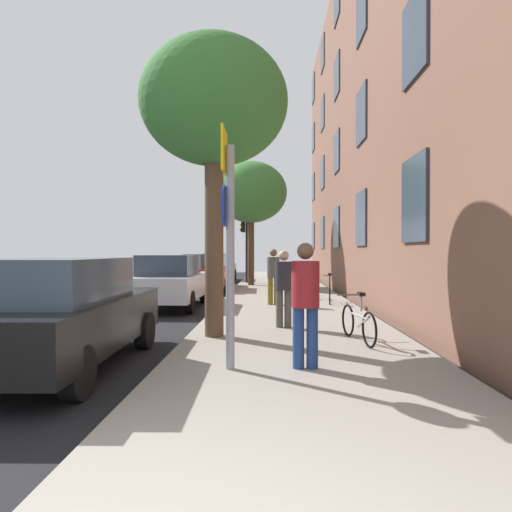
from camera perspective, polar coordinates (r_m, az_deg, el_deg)
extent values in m
plane|color=#332D28|center=(17.03, -8.33, -5.28)|extent=(41.80, 41.80, 0.00)
cube|color=black|center=(17.52, -15.13, -5.12)|extent=(7.00, 38.00, 0.01)
cube|color=gray|center=(16.77, 3.58, -5.16)|extent=(4.20, 38.00, 0.12)
cube|color=brown|center=(17.27, 12.75, 17.96)|extent=(0.50, 27.00, 13.80)
cube|color=#2D3847|center=(9.19, 19.91, 6.98)|extent=(0.06, 1.44, 1.69)
cube|color=#2D3847|center=(14.01, 13.53, 4.76)|extent=(0.06, 1.44, 1.69)
cube|color=#2D3847|center=(18.92, 10.45, 3.66)|extent=(0.06, 1.44, 1.69)
cube|color=#2D3847|center=(23.87, 8.65, 3.01)|extent=(0.06, 1.44, 1.69)
cube|color=#2D3847|center=(28.84, 7.46, 2.58)|extent=(0.06, 1.44, 1.69)
cube|color=#2D3847|center=(10.06, 19.98, 25.40)|extent=(0.06, 1.44, 1.69)
cube|color=#2D3847|center=(14.60, 13.56, 17.39)|extent=(0.06, 1.44, 1.69)
cube|color=#2D3847|center=(19.36, 10.47, 13.16)|extent=(0.06, 1.44, 1.69)
cube|color=#2D3847|center=(24.22, 8.66, 10.60)|extent=(0.06, 1.44, 1.69)
cube|color=#2D3847|center=(29.13, 7.47, 8.89)|extent=(0.06, 1.44, 1.69)
cube|color=#2D3847|center=(15.82, 13.58, 28.55)|extent=(0.06, 1.44, 1.69)
cube|color=#2D3847|center=(20.30, 10.48, 22.01)|extent=(0.06, 1.44, 1.69)
cube|color=#2D3847|center=(24.98, 8.67, 17.84)|extent=(0.06, 1.44, 1.69)
cube|color=#2D3847|center=(29.76, 7.48, 14.99)|extent=(0.06, 1.44, 1.69)
cube|color=#2D3847|center=(21.68, 10.50, 29.90)|extent=(0.06, 1.44, 1.69)
cube|color=#2D3847|center=(26.11, 8.68, 24.56)|extent=(0.06, 1.44, 1.69)
cube|color=#2D3847|center=(30.72, 7.49, 20.78)|extent=(0.06, 1.44, 1.69)
cylinder|color=gray|center=(5.98, -3.39, -0.17)|extent=(0.12, 0.12, 3.06)
cube|color=yellow|center=(6.15, -4.16, 13.48)|extent=(0.03, 0.60, 0.60)
cylinder|color=#14339E|center=(6.02, -4.16, 6.51)|extent=(0.03, 0.56, 0.56)
cylinder|color=black|center=(22.92, -1.23, 0.88)|extent=(0.12, 0.12, 3.48)
cube|color=black|center=(22.97, -1.68, 4.10)|extent=(0.20, 0.24, 0.80)
sphere|color=#4B0707|center=(23.00, -1.96, 4.75)|extent=(0.16, 0.16, 0.16)
sphere|color=orange|center=(22.98, -1.95, 4.10)|extent=(0.16, 0.16, 0.16)
sphere|color=#083E11|center=(22.96, -1.95, 3.45)|extent=(0.16, 0.16, 0.16)
cylinder|color=brown|center=(8.36, -5.48, 1.90)|extent=(0.36, 0.36, 3.60)
ellipsoid|color=#387533|center=(8.83, -5.50, 19.32)|extent=(2.81, 2.81, 2.39)
cylinder|color=#4C3823|center=(21.28, -0.65, 0.88)|extent=(0.31, 0.31, 3.46)
ellipsoid|color=#387533|center=(21.48, -0.66, 8.32)|extent=(3.50, 3.50, 2.97)
torus|color=black|center=(8.58, 11.89, -8.19)|extent=(0.14, 0.60, 0.61)
torus|color=black|center=(7.63, 14.56, -9.30)|extent=(0.14, 0.60, 0.61)
cylinder|color=#99999E|center=(8.08, 13.15, -7.55)|extent=(0.19, 0.87, 0.04)
cylinder|color=#99999E|center=(7.85, 13.83, -8.34)|extent=(0.13, 0.53, 0.29)
cylinder|color=#99999E|center=(7.90, 13.56, -6.00)|extent=(0.04, 0.04, 0.28)
cube|color=black|center=(7.89, 13.56, -4.84)|extent=(0.10, 0.24, 0.06)
cylinder|color=#4C4C4C|center=(8.52, 11.90, -4.98)|extent=(0.42, 0.10, 0.03)
torus|color=black|center=(14.55, 9.57, -4.52)|extent=(0.12, 0.65, 0.65)
torus|color=black|center=(13.57, 9.59, -4.88)|extent=(0.12, 0.65, 0.65)
cylinder|color=black|center=(14.05, 9.58, -3.97)|extent=(0.15, 0.83, 0.04)
cylinder|color=black|center=(13.81, 9.59, -4.39)|extent=(0.11, 0.51, 0.27)
cylinder|color=black|center=(13.88, 9.59, -3.01)|extent=(0.04, 0.04, 0.28)
cube|color=black|center=(13.87, 9.59, -2.35)|extent=(0.10, 0.24, 0.06)
cylinder|color=#4C4C4C|center=(14.51, 9.58, -2.54)|extent=(0.42, 0.08, 0.03)
torus|color=black|center=(16.16, 5.97, -4.05)|extent=(0.05, 0.63, 0.63)
torus|color=black|center=(15.16, 6.20, -4.35)|extent=(0.05, 0.63, 0.63)
cylinder|color=#267233|center=(15.64, 6.08, -3.57)|extent=(0.05, 0.86, 0.04)
cylinder|color=#267233|center=(15.40, 6.14, -3.92)|extent=(0.05, 0.52, 0.28)
cylinder|color=#267233|center=(15.48, 6.12, -2.72)|extent=(0.04, 0.04, 0.28)
cube|color=black|center=(15.47, 6.12, -2.12)|extent=(0.10, 0.24, 0.06)
cylinder|color=#4C4C4C|center=(16.12, 5.97, -2.30)|extent=(0.42, 0.03, 0.03)
cylinder|color=navy|center=(6.14, 5.55, -10.55)|extent=(0.16, 0.16, 0.84)
cylinder|color=navy|center=(6.16, 7.34, -10.53)|extent=(0.16, 0.16, 0.84)
cylinder|color=maroon|center=(6.05, 6.45, -3.66)|extent=(0.45, 0.45, 0.63)
sphere|color=brown|center=(6.03, 6.46, 0.64)|extent=(0.23, 0.23, 0.23)
cylinder|color=#4C4742|center=(9.37, 3.08, -6.84)|extent=(0.15, 0.15, 0.80)
cylinder|color=#4C4742|center=(9.38, 4.19, -6.84)|extent=(0.15, 0.15, 0.80)
cylinder|color=#26262D|center=(9.31, 3.64, -2.57)|extent=(0.52, 0.52, 0.60)
sphere|color=tan|center=(9.30, 3.64, 0.07)|extent=(0.22, 0.22, 0.22)
cylinder|color=olive|center=(13.35, 1.87, -4.58)|extent=(0.16, 0.16, 0.83)
cylinder|color=olive|center=(13.35, 2.68, -4.58)|extent=(0.16, 0.16, 0.83)
cylinder|color=#4C4742|center=(13.31, 2.28, -1.47)|extent=(0.53, 0.53, 0.62)
sphere|color=brown|center=(13.30, 2.28, 0.45)|extent=(0.22, 0.22, 0.22)
cube|color=black|center=(7.09, -23.91, -7.97)|extent=(1.89, 4.28, 0.70)
cube|color=#384756|center=(6.83, -24.70, -2.81)|extent=(1.56, 2.41, 0.60)
cylinder|color=black|center=(8.70, -24.90, -8.72)|extent=(0.22, 0.64, 0.64)
cylinder|color=black|center=(8.11, -14.32, -9.38)|extent=(0.22, 0.64, 0.64)
cylinder|color=black|center=(5.61, -22.30, -13.89)|extent=(0.22, 0.64, 0.64)
cube|color=silver|center=(13.73, -10.96, -3.84)|extent=(1.80, 4.20, 0.70)
cube|color=#2D3847|center=(13.49, -11.17, -1.15)|extent=(1.51, 2.35, 0.60)
cylinder|color=black|center=(15.25, -12.82, -4.72)|extent=(0.22, 0.64, 0.64)
cylinder|color=black|center=(14.92, -6.77, -4.83)|extent=(0.22, 0.64, 0.64)
cylinder|color=black|center=(12.69, -15.90, -5.79)|extent=(0.22, 0.64, 0.64)
cylinder|color=black|center=(12.29, -8.65, -5.98)|extent=(0.22, 0.64, 0.64)
cube|color=red|center=(19.40, -6.51, -2.56)|extent=(1.97, 4.40, 0.70)
cube|color=#384756|center=(19.16, -6.60, -0.65)|extent=(1.63, 2.48, 0.60)
cylinder|color=black|center=(20.94, -8.29, -3.29)|extent=(0.22, 0.64, 0.64)
cylinder|color=black|center=(20.71, -3.58, -3.33)|extent=(0.22, 0.64, 0.64)
cylinder|color=black|center=(18.20, -9.84, -3.87)|extent=(0.22, 0.64, 0.64)
cylinder|color=black|center=(17.93, -4.42, -3.93)|extent=(0.22, 0.64, 0.64)
cube|color=#19662D|center=(25.87, -4.93, -1.78)|extent=(1.87, 4.04, 0.70)
cube|color=#2D3847|center=(25.65, -4.98, -0.35)|extent=(1.56, 2.27, 0.60)
cylinder|color=black|center=(27.27, -6.35, -2.40)|extent=(0.22, 0.64, 0.64)
cylinder|color=black|center=(27.09, -2.85, -2.42)|extent=(0.22, 0.64, 0.64)
cylinder|color=black|center=(24.73, -7.20, -2.70)|extent=(0.22, 0.64, 0.64)
cylinder|color=black|center=(24.52, -3.34, -2.73)|extent=(0.22, 0.64, 0.64)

